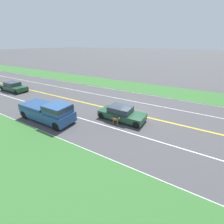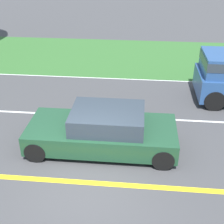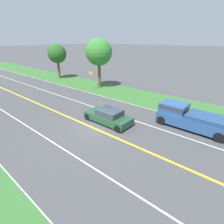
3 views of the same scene
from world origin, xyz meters
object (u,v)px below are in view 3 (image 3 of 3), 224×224
at_px(roadside_tree_right_near, 99,52).
at_px(street_sign, 91,79).
at_px(ego_car, 108,116).
at_px(roadside_tree_right_far, 57,54).
at_px(dog, 116,114).
at_px(pickup_truck, 189,117).

relative_size(roadside_tree_right_near, street_sign, 2.60).
distance_m(ego_car, roadside_tree_right_far, 21.75).
relative_size(ego_car, street_sign, 1.60).
bearing_deg(ego_car, street_sign, 54.63).
bearing_deg(ego_car, dog, 2.45).
height_order(roadside_tree_right_far, street_sign, roadside_tree_right_far).
bearing_deg(street_sign, roadside_tree_right_far, 80.02).
distance_m(ego_car, dog, 1.16).
height_order(ego_car, pickup_truck, pickup_truck).
xyz_separation_m(roadside_tree_right_near, roadside_tree_right_far, (-0.10, 10.51, -0.76)).
relative_size(dog, roadside_tree_right_near, 0.14).
xyz_separation_m(ego_car, roadside_tree_right_far, (8.32, 19.72, 3.85)).
bearing_deg(roadside_tree_right_near, roadside_tree_right_far, 90.55).
bearing_deg(roadside_tree_right_near, pickup_truck, -107.50).
height_order(roadside_tree_right_near, street_sign, roadside_tree_right_near).
xyz_separation_m(roadside_tree_right_far, street_sign, (-1.87, -10.64, -2.73)).
distance_m(roadside_tree_right_near, street_sign, 4.00).
bearing_deg(dog, roadside_tree_right_far, 62.76).
bearing_deg(roadside_tree_right_far, street_sign, -99.98).
bearing_deg(roadside_tree_right_far, dog, -110.00).
height_order(pickup_truck, roadside_tree_right_far, roadside_tree_right_far).
height_order(dog, street_sign, street_sign).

